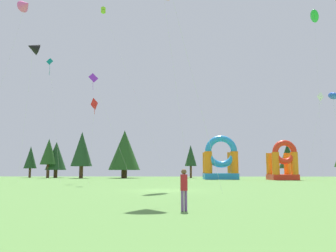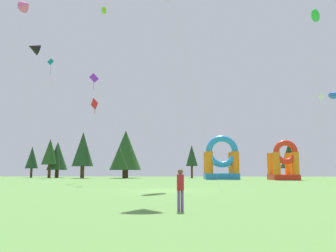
{
  "view_description": "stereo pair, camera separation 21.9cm",
  "coord_description": "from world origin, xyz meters",
  "px_view_note": "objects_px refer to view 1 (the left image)",
  "views": [
    {
      "loc": [
        0.64,
        -27.13,
        1.55
      ],
      "look_at": [
        0.0,
        8.65,
        6.12
      ],
      "focal_mm": 37.1,
      "sensor_mm": 36.0,
      "label": 1
    },
    {
      "loc": [
        0.86,
        -27.13,
        1.55
      ],
      "look_at": [
        0.0,
        8.65,
        6.12
      ],
      "focal_mm": 37.1,
      "sensor_mm": 36.0,
      "label": 2
    }
  ],
  "objects_px": {
    "kite_pink_delta": "(26,5)",
    "person_near_camera": "(184,186)",
    "kite_blue_parafoil": "(333,96)",
    "kite_red_diamond": "(95,105)",
    "kite_lime_box": "(104,11)",
    "kite_white_diamond": "(321,98)",
    "kite_green_parafoil": "(315,16)",
    "inflatable_orange_dome": "(220,163)",
    "inflatable_red_slide": "(283,165)",
    "kite_teal_diamond": "(50,64)",
    "kite_black_delta": "(33,48)",
    "kite_purple_diamond": "(93,79)"
  },
  "relations": [
    {
      "from": "kite_pink_delta",
      "to": "kite_red_diamond",
      "type": "bearing_deg",
      "value": 12.48
    },
    {
      "from": "kite_lime_box",
      "to": "kite_teal_diamond",
      "type": "height_order",
      "value": "kite_lime_box"
    },
    {
      "from": "kite_red_diamond",
      "to": "inflatable_red_slide",
      "type": "xyz_separation_m",
      "value": [
        26.31,
        19.54,
        -6.3
      ]
    },
    {
      "from": "kite_red_diamond",
      "to": "kite_green_parafoil",
      "type": "relative_size",
      "value": 0.38
    },
    {
      "from": "kite_lime_box",
      "to": "kite_purple_diamond",
      "type": "xyz_separation_m",
      "value": [
        -0.63,
        -3.14,
        -11.73
      ]
    },
    {
      "from": "person_near_camera",
      "to": "inflatable_orange_dome",
      "type": "distance_m",
      "value": 48.05
    },
    {
      "from": "kite_blue_parafoil",
      "to": "kite_black_delta",
      "type": "distance_m",
      "value": 36.38
    },
    {
      "from": "kite_red_diamond",
      "to": "kite_lime_box",
      "type": "xyz_separation_m",
      "value": [
        -2.26,
        13.82,
        17.46
      ]
    },
    {
      "from": "kite_pink_delta",
      "to": "person_near_camera",
      "type": "xyz_separation_m",
      "value": [
        16.66,
        -22.26,
        -18.58
      ]
    },
    {
      "from": "kite_teal_diamond",
      "to": "kite_red_diamond",
      "type": "bearing_deg",
      "value": -52.87
    },
    {
      "from": "inflatable_red_slide",
      "to": "kite_red_diamond",
      "type": "bearing_deg",
      "value": -143.4
    },
    {
      "from": "kite_blue_parafoil",
      "to": "inflatable_red_slide",
      "type": "distance_m",
      "value": 26.1
    },
    {
      "from": "inflatable_red_slide",
      "to": "kite_lime_box",
      "type": "bearing_deg",
      "value": -168.67
    },
    {
      "from": "inflatable_red_slide",
      "to": "kite_green_parafoil",
      "type": "bearing_deg",
      "value": -70.87
    },
    {
      "from": "kite_teal_diamond",
      "to": "person_near_camera",
      "type": "distance_m",
      "value": 45.24
    },
    {
      "from": "kite_lime_box",
      "to": "inflatable_red_slide",
      "type": "distance_m",
      "value": 37.6
    },
    {
      "from": "kite_teal_diamond",
      "to": "inflatable_orange_dome",
      "type": "relative_size",
      "value": 2.44
    },
    {
      "from": "person_near_camera",
      "to": "kite_teal_diamond",
      "type": "bearing_deg",
      "value": -92.78
    },
    {
      "from": "kite_green_parafoil",
      "to": "kite_teal_diamond",
      "type": "bearing_deg",
      "value": 176.62
    },
    {
      "from": "kite_lime_box",
      "to": "kite_black_delta",
      "type": "xyz_separation_m",
      "value": [
        -7.54,
        -7.77,
        -8.67
      ]
    },
    {
      "from": "kite_lime_box",
      "to": "kite_blue_parafoil",
      "type": "height_order",
      "value": "kite_lime_box"
    },
    {
      "from": "kite_blue_parafoil",
      "to": "kite_white_diamond",
      "type": "relative_size",
      "value": 0.75
    },
    {
      "from": "inflatable_orange_dome",
      "to": "kite_pink_delta",
      "type": "bearing_deg",
      "value": -134.08
    },
    {
      "from": "kite_red_diamond",
      "to": "kite_teal_diamond",
      "type": "distance_m",
      "value": 19.09
    },
    {
      "from": "kite_lime_box",
      "to": "person_near_camera",
      "type": "xyz_separation_m",
      "value": [
        11.33,
        -37.76,
        -25.21
      ]
    },
    {
      "from": "kite_lime_box",
      "to": "kite_black_delta",
      "type": "relative_size",
      "value": 1.46
    },
    {
      "from": "kite_black_delta",
      "to": "person_near_camera",
      "type": "relative_size",
      "value": 11.51
    },
    {
      "from": "kite_purple_diamond",
      "to": "kite_blue_parafoil",
      "type": "xyz_separation_m",
      "value": [
        26.29,
        -16.37,
        -6.05
      ]
    },
    {
      "from": "kite_pink_delta",
      "to": "kite_blue_parafoil",
      "type": "height_order",
      "value": "kite_pink_delta"
    },
    {
      "from": "kite_white_diamond",
      "to": "kite_green_parafoil",
      "type": "bearing_deg",
      "value": 73.18
    },
    {
      "from": "kite_pink_delta",
      "to": "inflatable_red_slide",
      "type": "bearing_deg",
      "value": 32.05
    },
    {
      "from": "kite_red_diamond",
      "to": "kite_white_diamond",
      "type": "relative_size",
      "value": 0.78
    },
    {
      "from": "kite_white_diamond",
      "to": "kite_teal_diamond",
      "type": "bearing_deg",
      "value": 173.38
    },
    {
      "from": "kite_purple_diamond",
      "to": "kite_teal_diamond",
      "type": "distance_m",
      "value": 8.43
    },
    {
      "from": "kite_blue_parafoil",
      "to": "inflatable_orange_dome",
      "type": "height_order",
      "value": "kite_blue_parafoil"
    },
    {
      "from": "kite_pink_delta",
      "to": "person_near_camera",
      "type": "bearing_deg",
      "value": -53.19
    },
    {
      "from": "kite_pink_delta",
      "to": "kite_white_diamond",
      "type": "relative_size",
      "value": 1.71
    },
    {
      "from": "kite_lime_box",
      "to": "inflatable_orange_dome",
      "type": "xyz_separation_m",
      "value": [
        19.02,
        9.64,
        -23.34
      ]
    },
    {
      "from": "kite_pink_delta",
      "to": "kite_white_diamond",
      "type": "distance_m",
      "value": 38.59
    },
    {
      "from": "kite_blue_parafoil",
      "to": "kite_black_delta",
      "type": "bearing_deg",
      "value": 160.53
    },
    {
      "from": "kite_red_diamond",
      "to": "kite_green_parafoil",
      "type": "distance_m",
      "value": 34.76
    },
    {
      "from": "kite_green_parafoil",
      "to": "inflatable_orange_dome",
      "type": "height_order",
      "value": "kite_green_parafoil"
    },
    {
      "from": "person_near_camera",
      "to": "kite_black_delta",
      "type": "bearing_deg",
      "value": -87.83
    },
    {
      "from": "kite_black_delta",
      "to": "kite_lime_box",
      "type": "bearing_deg",
      "value": 45.86
    },
    {
      "from": "kite_white_diamond",
      "to": "kite_black_delta",
      "type": "bearing_deg",
      "value": -175.66
    },
    {
      "from": "kite_green_parafoil",
      "to": "kite_lime_box",
      "type": "relative_size",
      "value": 0.92
    },
    {
      "from": "kite_green_parafoil",
      "to": "kite_white_diamond",
      "type": "height_order",
      "value": "kite_green_parafoil"
    },
    {
      "from": "kite_green_parafoil",
      "to": "person_near_camera",
      "type": "height_order",
      "value": "kite_green_parafoil"
    },
    {
      "from": "kite_lime_box",
      "to": "inflatable_orange_dome",
      "type": "relative_size",
      "value": 3.57
    },
    {
      "from": "kite_red_diamond",
      "to": "kite_green_parafoil",
      "type": "bearing_deg",
      "value": 20.84
    }
  ]
}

